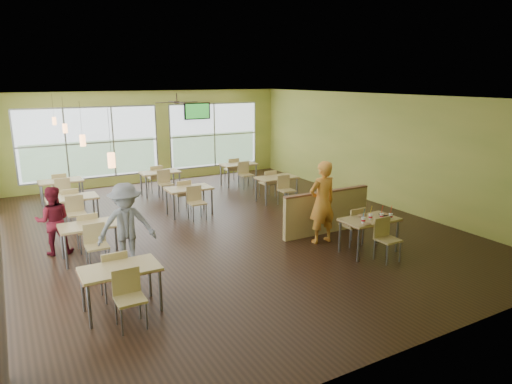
{
  "coord_description": "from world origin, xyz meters",
  "views": [
    {
      "loc": [
        -4.6,
        -9.81,
        3.63
      ],
      "look_at": [
        0.6,
        -0.6,
        0.98
      ],
      "focal_mm": 32.0,
      "sensor_mm": 36.0,
      "label": 1
    }
  ],
  "objects_px": {
    "main_table": "(369,224)",
    "food_basket": "(384,215)",
    "half_wall_divider": "(327,212)",
    "man_plaid": "(322,202)"
  },
  "relations": [
    {
      "from": "half_wall_divider",
      "to": "man_plaid",
      "type": "distance_m",
      "value": 0.79
    },
    {
      "from": "main_table",
      "to": "half_wall_divider",
      "type": "height_order",
      "value": "half_wall_divider"
    },
    {
      "from": "main_table",
      "to": "man_plaid",
      "type": "bearing_deg",
      "value": 116.65
    },
    {
      "from": "food_basket",
      "to": "main_table",
      "type": "bearing_deg",
      "value": 179.49
    },
    {
      "from": "main_table",
      "to": "man_plaid",
      "type": "relative_size",
      "value": 0.81
    },
    {
      "from": "half_wall_divider",
      "to": "man_plaid",
      "type": "height_order",
      "value": "man_plaid"
    },
    {
      "from": "main_table",
      "to": "food_basket",
      "type": "height_order",
      "value": "main_table"
    },
    {
      "from": "main_table",
      "to": "man_plaid",
      "type": "xyz_separation_m",
      "value": [
        -0.5,
        0.99,
        0.3
      ]
    },
    {
      "from": "half_wall_divider",
      "to": "food_basket",
      "type": "bearing_deg",
      "value": -74.89
    },
    {
      "from": "half_wall_divider",
      "to": "food_basket",
      "type": "distance_m",
      "value": 1.53
    }
  ]
}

